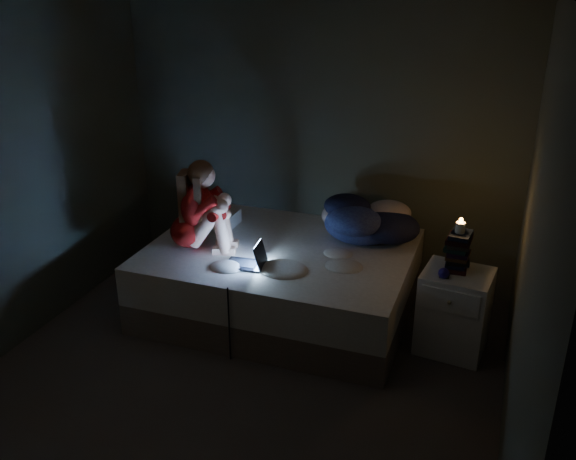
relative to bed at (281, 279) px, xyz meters
The scene contains 14 objects.
floor 1.14m from the bed, 87.24° to the right, with size 3.60×3.80×0.02m, color #3E3733.
wall_back 1.29m from the bed, 86.25° to the left, with size 3.60×0.02×2.60m, color #434640.
wall_front 3.17m from the bed, 88.99° to the right, with size 3.60×0.02×2.60m, color #434640.
wall_right 2.39m from the bed, 30.56° to the right, with size 0.02×3.80×2.60m, color #434640.
bed is the anchor object (origin of this frame).
pillow 0.87m from the bed, 160.21° to the left, with size 0.43×0.30×0.12m, color silver.
woman 1.00m from the bed, 158.98° to the right, with size 0.47×0.31×0.76m, color #9A0006, non-canonical shape.
laptop 0.59m from the bed, 109.72° to the right, with size 0.30×0.21×0.21m, color black, non-canonical shape.
clothes_pile 0.86m from the bed, 34.86° to the left, with size 0.66×0.53×0.39m, color #1A1A50, non-canonical shape.
nightstand 1.44m from the bed, ahead, with size 0.49×0.44×0.66m, color silver.
book_stack 1.50m from the bed, ahead, with size 0.19×0.25×0.27m, color black, non-canonical shape.
candle 1.56m from the bed, ahead, with size 0.07×0.07×0.08m, color beige.
phone 1.42m from the bed, ahead, with size 0.07×0.14×0.01m, color black.
blue_orb 1.44m from the bed, 10.24° to the right, with size 0.08×0.08×0.08m, color navy.
Camera 1 is at (1.60, -3.32, 2.76)m, focal length 39.31 mm.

